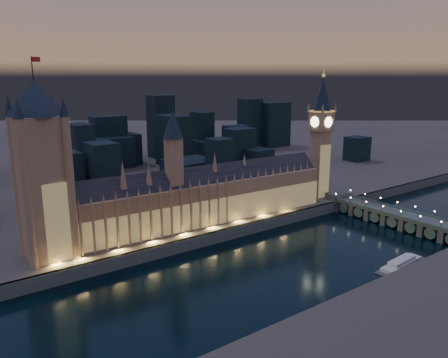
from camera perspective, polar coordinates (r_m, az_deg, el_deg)
ground_plane at (r=265.79m, az=6.22°, el=-10.37°), size 2000.00×2000.00×0.00m
north_bank at (r=725.53m, az=-22.57°, el=4.13°), size 2000.00×960.00×8.00m
embankment_wall at (r=293.55m, az=0.83°, el=-7.12°), size 2000.00×2.50×8.00m
palace_of_westminster at (r=297.10m, az=-3.20°, el=-2.35°), size 202.00×28.28×78.00m
victoria_tower at (r=251.22m, az=-22.73°, el=1.94°), size 31.68×31.68×108.10m
elizabeth_tower at (r=366.63m, az=12.56°, el=6.61°), size 18.00×18.00×103.91m
westminster_bridge at (r=344.69m, az=20.87°, el=-4.55°), size 18.95×113.00×15.90m
river_boat at (r=274.50m, az=22.16°, el=-10.18°), size 41.50×12.59×4.50m
city_backdrop at (r=479.11m, az=-10.32°, el=4.04°), size 493.34×215.63×76.33m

